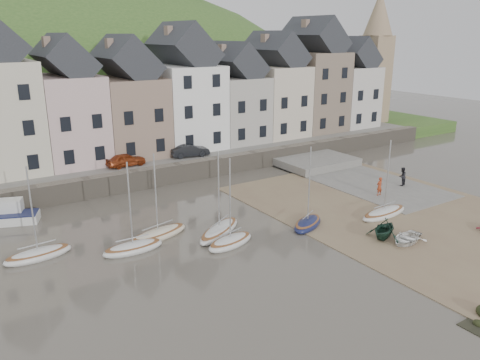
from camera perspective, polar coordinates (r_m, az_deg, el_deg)
ground at (r=32.94m, az=5.77°, el=-7.59°), size 160.00×160.00×0.00m
quay_land at (r=59.74m, az=-13.81°, el=4.10°), size 90.00×30.00×1.50m
quay_street at (r=49.12m, az=-9.30°, el=2.56°), size 70.00×7.00×0.10m
seawall at (r=46.22m, az=-7.48°, el=0.88°), size 70.00×1.20×1.80m
beach at (r=40.29m, az=18.10°, el=-3.62°), size 18.00×26.00×0.06m
slipway at (r=48.09m, az=13.79°, el=0.13°), size 8.00×18.00×0.12m
hillside at (r=90.07m, az=-22.07°, el=-4.79°), size 134.40×84.00×84.00m
townhouse_terrace at (r=51.89m, az=-9.42°, el=9.83°), size 61.05×8.00×13.93m
church_spire at (r=71.39m, az=16.02°, el=14.37°), size 4.00×4.00×18.00m
sailboat_0 at (r=33.27m, az=-23.07°, el=-8.21°), size 4.37×1.87×6.32m
sailboat_1 at (r=32.34m, az=-12.72°, el=-7.91°), size 4.10×1.55×6.32m
sailboat_2 at (r=34.04m, az=-9.82°, el=-6.43°), size 5.06×2.60×6.32m
sailboat_3 at (r=32.43m, az=-1.17°, el=-7.39°), size 4.05×2.33×6.32m
sailboat_4 at (r=34.20m, az=-2.51°, el=-6.07°), size 5.15×4.03×6.32m
sailboat_5 at (r=35.74m, az=8.11°, el=-5.16°), size 3.98×3.05×6.32m
sailboat_6 at (r=39.08m, az=16.90°, el=-3.80°), size 5.06×1.89×6.32m
motorboat_2 at (r=40.18m, az=-26.69°, el=-3.87°), size 5.77×3.56×1.70m
rowboat_white at (r=34.59m, az=19.35°, el=-6.62°), size 3.29×2.64×0.61m
rowboat_green at (r=34.66m, az=16.93°, el=-5.58°), size 3.38×3.14×1.45m
person_red at (r=43.37m, az=16.39°, el=-0.72°), size 0.61×0.41×1.64m
person_dark at (r=46.76m, az=18.89°, el=0.40°), size 1.01×0.88×1.76m
car_left at (r=46.57m, az=-13.54°, el=2.37°), size 3.78×1.68×1.27m
car_right at (r=49.18m, az=-6.03°, el=3.56°), size 4.13×2.00×1.30m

